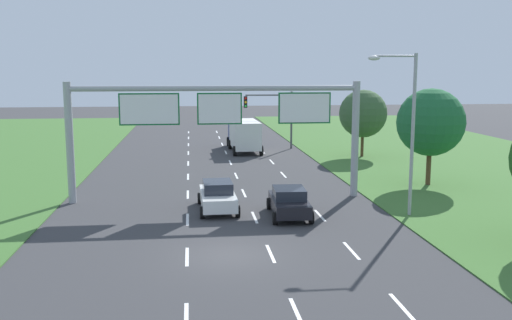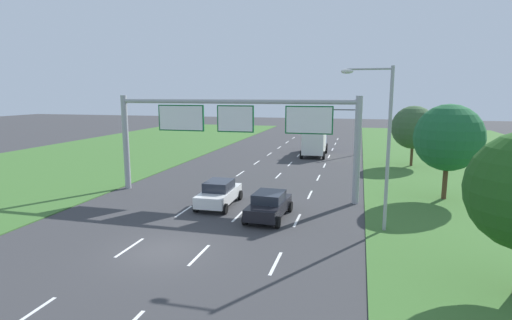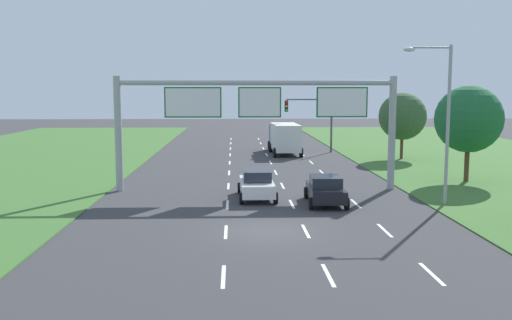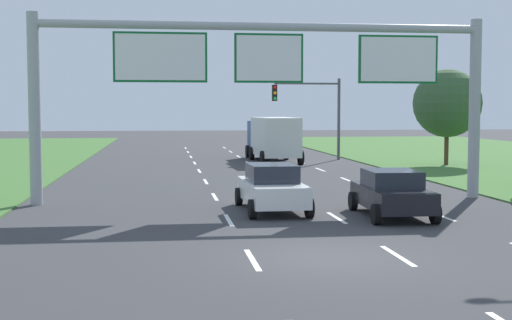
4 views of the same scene
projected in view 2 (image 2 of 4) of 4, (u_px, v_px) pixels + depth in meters
ground_plane at (164, 251)px, 18.30m from camera, size 200.00×200.00×0.00m
lane_dashes_inner_left at (230, 181)px, 33.05m from camera, size 0.14×68.40×0.01m
lane_dashes_inner_right at (271, 183)px, 32.18m from camera, size 0.14×68.40×0.01m
lane_dashes_slip at (315, 185)px, 31.32m from camera, size 0.14×68.40×0.01m
car_near_red at (269, 205)px, 23.06m from camera, size 2.22×4.34×1.52m
car_lead_silver at (219, 193)px, 25.62m from camera, size 2.17×4.50×1.62m
box_truck at (315, 141)px, 46.75m from camera, size 2.85×8.18×2.95m
sign_gantry at (235, 126)px, 27.47m from camera, size 17.24×0.44×7.00m
traffic_light_mast at (341, 122)px, 46.51m from camera, size 4.76×0.49×5.60m
street_lamp at (381, 135)px, 20.24m from camera, size 2.61×0.32×8.50m
roadside_tree_mid at (448, 138)px, 26.49m from camera, size 4.46×4.46×6.47m
roadside_tree_far at (413, 127)px, 38.88m from camera, size 4.20×4.20×5.96m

